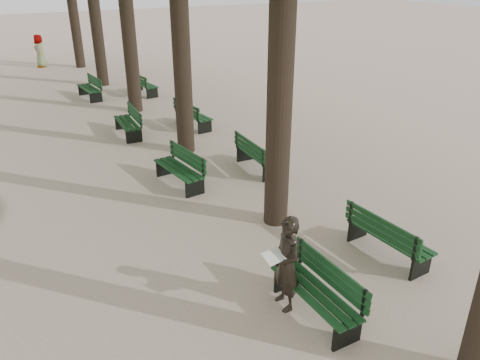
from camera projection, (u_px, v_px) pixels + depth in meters
ground at (299, 326)px, 7.34m from camera, size 120.00×120.00×0.00m
bench_left_0 at (315, 301)px, 7.49m from camera, size 0.57×1.80×0.92m
bench_left_1 at (179, 175)px, 11.99m from camera, size 0.77×1.85×0.92m
bench_left_2 at (128, 128)px, 15.53m from camera, size 0.67×1.83×0.92m
bench_left_3 at (90, 92)px, 19.88m from camera, size 0.72×1.84×0.92m
bench_right_0 at (388, 244)px, 9.02m from camera, size 0.67×1.83×0.92m
bench_right_1 at (258, 161)px, 12.88m from camera, size 0.67×1.83×0.92m
bench_right_2 at (193, 120)px, 16.35m from camera, size 0.76×1.85×0.92m
bench_right_3 at (144, 88)px, 20.54m from camera, size 0.76×1.85×0.92m
man_with_map at (286, 264)px, 7.46m from camera, size 0.63×0.69×1.65m
pedestrian_d at (40, 51)px, 25.90m from camera, size 0.66×0.93×1.76m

